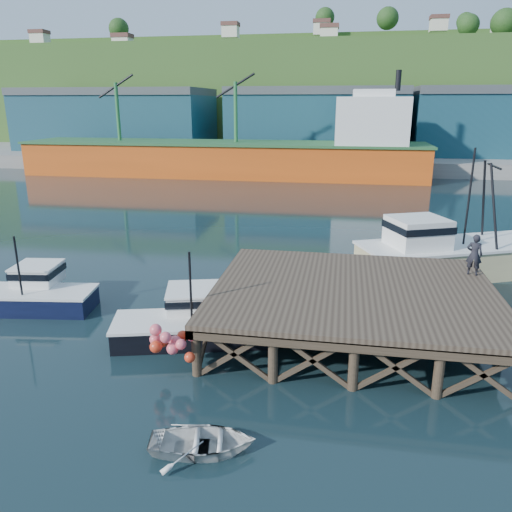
% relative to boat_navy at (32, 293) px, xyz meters
% --- Properties ---
extents(ground, '(300.00, 300.00, 0.00)m').
position_rel_boat_navy_xyz_m(ground, '(10.03, -0.11, -0.78)').
color(ground, black).
rests_on(ground, ground).
extents(wharf, '(12.00, 10.00, 2.62)m').
position_rel_boat_navy_xyz_m(wharf, '(15.53, -0.29, 1.16)').
color(wharf, brown).
rests_on(wharf, ground).
extents(far_quay, '(160.00, 40.00, 2.00)m').
position_rel_boat_navy_xyz_m(far_quay, '(10.03, 69.89, 0.22)').
color(far_quay, gray).
rests_on(far_quay, ground).
extents(warehouse_left, '(32.00, 16.00, 9.00)m').
position_rel_boat_navy_xyz_m(warehouse_left, '(-24.97, 64.89, 5.72)').
color(warehouse_left, navy).
rests_on(warehouse_left, far_quay).
extents(warehouse_mid, '(28.00, 16.00, 9.00)m').
position_rel_boat_navy_xyz_m(warehouse_mid, '(10.03, 64.89, 5.72)').
color(warehouse_mid, navy).
rests_on(warehouse_mid, far_quay).
extents(warehouse_right, '(30.00, 16.00, 9.00)m').
position_rel_boat_navy_xyz_m(warehouse_right, '(40.03, 64.89, 5.72)').
color(warehouse_right, navy).
rests_on(warehouse_right, far_quay).
extents(cargo_ship, '(55.50, 10.00, 13.75)m').
position_rel_boat_navy_xyz_m(cargo_ship, '(1.57, 47.89, 2.53)').
color(cargo_ship, '#E25415').
rests_on(cargo_ship, ground).
extents(hillside, '(220.00, 50.00, 22.00)m').
position_rel_boat_navy_xyz_m(hillside, '(10.03, 99.89, 10.22)').
color(hillside, '#2D511E').
rests_on(hillside, ground).
extents(boat_navy, '(6.47, 3.79, 3.90)m').
position_rel_boat_navy_xyz_m(boat_navy, '(0.00, 0.00, 0.00)').
color(boat_navy, black).
rests_on(boat_navy, ground).
extents(boat_black, '(7.11, 5.89, 4.14)m').
position_rel_boat_navy_xyz_m(boat_black, '(8.78, -1.78, -0.02)').
color(boat_black, black).
rests_on(boat_black, ground).
extents(trawler, '(11.70, 7.96, 7.39)m').
position_rel_boat_navy_xyz_m(trawler, '(21.17, 8.87, 0.74)').
color(trawler, beige).
rests_on(trawler, ground).
extents(dinghy, '(3.44, 2.73, 0.64)m').
position_rel_boat_navy_xyz_m(dinghy, '(11.21, -8.91, -0.46)').
color(dinghy, silver).
rests_on(dinghy, ground).
extents(dockworker, '(0.80, 0.64, 1.92)m').
position_rel_boat_navy_xyz_m(dockworker, '(20.93, 2.53, 2.30)').
color(dockworker, black).
rests_on(dockworker, wharf).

